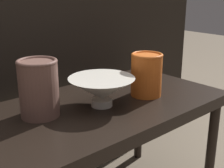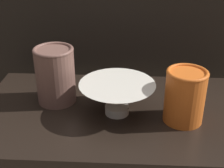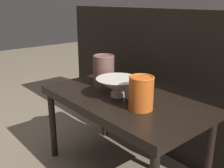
{
  "view_description": "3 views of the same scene",
  "coord_description": "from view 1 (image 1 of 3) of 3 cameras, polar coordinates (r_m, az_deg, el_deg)",
  "views": [
    {
      "loc": [
        -0.6,
        -0.72,
        0.81
      ],
      "look_at": [
        0.01,
        -0.04,
        0.51
      ],
      "focal_mm": 50.0,
      "sensor_mm": 36.0,
      "label": 1
    },
    {
      "loc": [
        0.01,
        -0.76,
        0.91
      ],
      "look_at": [
        -0.03,
        -0.0,
        0.52
      ],
      "focal_mm": 50.0,
      "sensor_mm": 36.0,
      "label": 2
    },
    {
      "loc": [
        0.88,
        -0.81,
        0.88
      ],
      "look_at": [
        -0.05,
        -0.02,
        0.49
      ],
      "focal_mm": 42.0,
      "sensor_mm": 36.0,
      "label": 3
    }
  ],
  "objects": [
    {
      "name": "table",
      "position": [
        1.03,
        -1.8,
        -5.89
      ],
      "size": [
        0.83,
        0.45,
        0.43
      ],
      "color": "black",
      "rests_on": "ground_plane"
    },
    {
      "name": "couch_backdrop",
      "position": [
        1.47,
        -16.01,
        2.16
      ],
      "size": [
        1.72,
        0.5,
        0.84
      ],
      "color": "black",
      "rests_on": "ground_plane"
    },
    {
      "name": "bowl",
      "position": [
        0.97,
        -1.9,
        -0.92
      ],
      "size": [
        0.21,
        0.21,
        0.09
      ],
      "color": "silver",
      "rests_on": "table"
    },
    {
      "name": "vase_textured_left",
      "position": [
        0.91,
        -13.25,
        -0.61
      ],
      "size": [
        0.12,
        0.12,
        0.17
      ],
      "color": "brown",
      "rests_on": "table"
    },
    {
      "name": "vase_colorful_right",
      "position": [
        1.06,
        6.32,
        1.85
      ],
      "size": [
        0.11,
        0.11,
        0.15
      ],
      "color": "orange",
      "rests_on": "table"
    }
  ]
}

